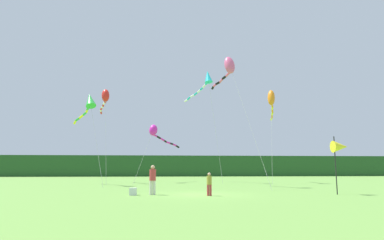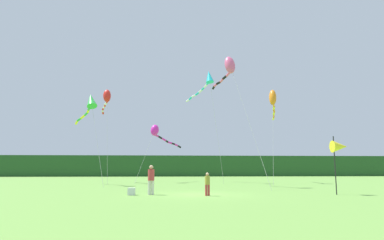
{
  "view_description": "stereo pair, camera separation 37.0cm",
  "coord_description": "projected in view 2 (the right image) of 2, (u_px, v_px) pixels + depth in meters",
  "views": [
    {
      "loc": [
        -2.19,
        -19.46,
        1.49
      ],
      "look_at": [
        0.0,
        6.0,
        5.21
      ],
      "focal_mm": 31.16,
      "sensor_mm": 36.0,
      "label": 1
    },
    {
      "loc": [
        -1.82,
        -19.48,
        1.49
      ],
      "look_at": [
        0.0,
        6.0,
        5.21
      ],
      "focal_mm": 31.16,
      "sensor_mm": 36.0,
      "label": 2
    }
  ],
  "objects": [
    {
      "name": "banner_flag_pole",
      "position": [
        339.0,
        147.0,
        19.42
      ],
      "size": [
        0.9,
        0.7,
        3.35
      ],
      "color": "black",
      "rests_on": "ground"
    },
    {
      "name": "ground_plane",
      "position": [
        199.0,
        194.0,
        19.15
      ],
      "size": [
        120.0,
        120.0,
        0.0
      ],
      "primitive_type": "plane",
      "color": "#6B9E42"
    },
    {
      "name": "kite_red",
      "position": [
        107.0,
        98.0,
        35.13
      ],
      "size": [
        2.06,
        6.78,
        9.79
      ],
      "color": "#B2B2B2",
      "rests_on": "ground"
    },
    {
      "name": "distant_treeline",
      "position": [
        178.0,
        166.0,
        63.84
      ],
      "size": [
        108.0,
        3.65,
        3.88
      ],
      "primitive_type": "cube",
      "color": "#234C23",
      "rests_on": "ground"
    },
    {
      "name": "person_child",
      "position": [
        207.0,
        183.0,
        18.29
      ],
      "size": [
        0.28,
        0.28,
        1.26
      ],
      "color": "#B23338",
      "rests_on": "ground"
    },
    {
      "name": "cooler_box",
      "position": [
        131.0,
        192.0,
        18.68
      ],
      "size": [
        0.4,
        0.4,
        0.4
      ],
      "primitive_type": "cube",
      "color": "silver",
      "rests_on": "ground"
    },
    {
      "name": "kite_orange",
      "position": [
        273.0,
        100.0,
        35.11
      ],
      "size": [
        2.59,
        7.2,
        9.79
      ],
      "color": "#B2B2B2",
      "rests_on": "ground"
    },
    {
      "name": "kite_cyan",
      "position": [
        207.0,
        80.0,
        36.1
      ],
      "size": [
        3.39,
        6.79,
        12.02
      ],
      "color": "#B2B2B2",
      "rests_on": "ground"
    },
    {
      "name": "kite_rainbow",
      "position": [
        229.0,
        67.0,
        28.44
      ],
      "size": [
        2.98,
        7.72,
        11.09
      ],
      "color": "#B2B2B2",
      "rests_on": "ground"
    },
    {
      "name": "person_adult",
      "position": [
        151.0,
        178.0,
        19.0
      ],
      "size": [
        0.37,
        0.37,
        1.67
      ],
      "color": "silver",
      "rests_on": "ground"
    },
    {
      "name": "kite_green",
      "position": [
        90.0,
        103.0,
        30.45
      ],
      "size": [
        4.4,
        7.09,
        8.43
      ],
      "color": "#B2B2B2",
      "rests_on": "ground"
    },
    {
      "name": "kite_magenta",
      "position": [
        157.0,
        132.0,
        35.96
      ],
      "size": [
        4.79,
        6.12,
        6.27
      ],
      "color": "#B2B2B2",
      "rests_on": "ground"
    }
  ]
}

